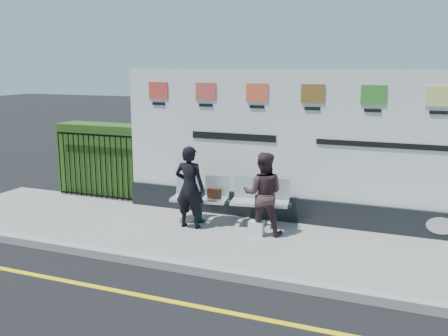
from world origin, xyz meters
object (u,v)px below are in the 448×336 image
bench (229,211)px  woman_left (190,187)px  billboard (311,158)px  woman_right (263,194)px

bench → woman_left: bearing=-151.6°
bench → woman_left: (-0.62, -0.48, 0.55)m
billboard → bench: 1.91m
bench → woman_left: woman_left is taller
woman_right → woman_left: bearing=-7.5°
billboard → woman_left: 2.43m
woman_left → woman_right: (1.42, 0.13, -0.03)m
woman_left → billboard: bearing=-152.9°
woman_left → woman_right: size_ratio=1.03×
woman_right → bench: bearing=-36.5°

